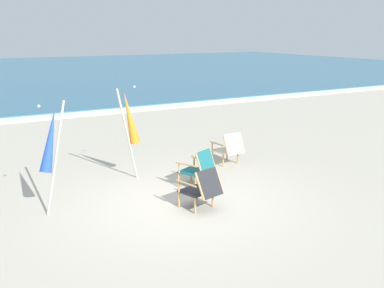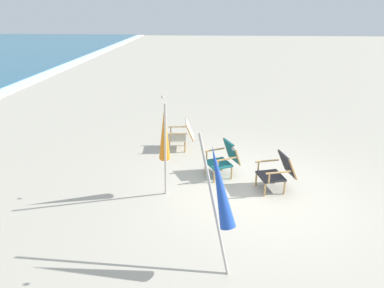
{
  "view_description": "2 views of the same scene",
  "coord_description": "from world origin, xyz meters",
  "px_view_note": "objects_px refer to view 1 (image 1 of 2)",
  "views": [
    {
      "loc": [
        -3.75,
        -7.13,
        3.22
      ],
      "look_at": [
        1.11,
        1.5,
        0.72
      ],
      "focal_mm": 42.0,
      "sensor_mm": 36.0,
      "label": 1
    },
    {
      "loc": [
        -6.24,
        1.02,
        3.63
      ],
      "look_at": [
        1.38,
        1.44,
        0.53
      ],
      "focal_mm": 32.0,
      "sensor_mm": 36.0,
      "label": 2
    }
  ],
  "objects_px": {
    "umbrella_furled_blue": "(51,141)",
    "umbrella_furled_orange": "(130,119)",
    "beach_chair_front_left": "(202,187)",
    "beach_chair_front_right": "(199,167)",
    "beach_chair_far_center": "(229,148)"
  },
  "relations": [
    {
      "from": "umbrella_furled_blue",
      "to": "umbrella_furled_orange",
      "type": "bearing_deg",
      "value": 27.82
    },
    {
      "from": "beach_chair_front_left",
      "to": "beach_chair_front_right",
      "type": "height_order",
      "value": "beach_chair_front_right"
    },
    {
      "from": "beach_chair_far_center",
      "to": "umbrella_furled_orange",
      "type": "height_order",
      "value": "umbrella_furled_orange"
    },
    {
      "from": "umbrella_furled_blue",
      "to": "beach_chair_front_left",
      "type": "bearing_deg",
      "value": -28.44
    },
    {
      "from": "umbrella_furled_blue",
      "to": "umbrella_furled_orange",
      "type": "height_order",
      "value": "umbrella_furled_orange"
    },
    {
      "from": "beach_chair_front_right",
      "to": "umbrella_furled_orange",
      "type": "height_order",
      "value": "umbrella_furled_orange"
    },
    {
      "from": "beach_chair_front_left",
      "to": "umbrella_furled_blue",
      "type": "bearing_deg",
      "value": 151.56
    },
    {
      "from": "beach_chair_front_left",
      "to": "umbrella_furled_orange",
      "type": "bearing_deg",
      "value": 101.6
    },
    {
      "from": "beach_chair_far_center",
      "to": "umbrella_furled_blue",
      "type": "xyz_separation_m",
      "value": [
        -4.45,
        -0.88,
        0.89
      ]
    },
    {
      "from": "beach_chair_front_left",
      "to": "umbrella_furled_blue",
      "type": "relative_size",
      "value": 0.42
    },
    {
      "from": "beach_chair_far_center",
      "to": "beach_chair_front_right",
      "type": "distance_m",
      "value": 1.84
    },
    {
      "from": "umbrella_furled_blue",
      "to": "umbrella_furled_orange",
      "type": "distance_m",
      "value": 2.16
    },
    {
      "from": "beach_chair_front_left",
      "to": "umbrella_furled_orange",
      "type": "xyz_separation_m",
      "value": [
        -0.47,
        2.3,
        0.94
      ]
    },
    {
      "from": "beach_chair_front_left",
      "to": "umbrella_furled_blue",
      "type": "distance_m",
      "value": 2.85
    },
    {
      "from": "beach_chair_front_right",
      "to": "umbrella_furled_orange",
      "type": "distance_m",
      "value": 1.84
    }
  ]
}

